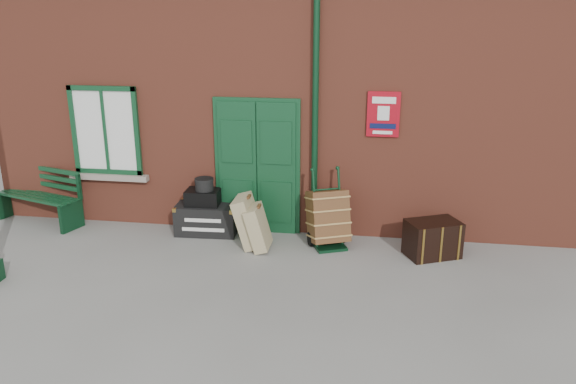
% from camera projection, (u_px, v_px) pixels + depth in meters
% --- Properties ---
extents(ground, '(80.00, 80.00, 0.00)m').
position_uv_depth(ground, '(258.00, 269.00, 8.13)').
color(ground, gray).
rests_on(ground, ground).
extents(station_building, '(10.30, 4.30, 4.36)m').
position_uv_depth(station_building, '(293.00, 88.00, 10.76)').
color(station_building, brown).
rests_on(station_building, ground).
extents(bench, '(1.69, 0.97, 1.00)m').
position_uv_depth(bench, '(41.00, 194.00, 9.84)').
color(bench, '#113E21').
rests_on(bench, ground).
extents(houdini_trunk, '(1.03, 0.60, 0.50)m').
position_uv_depth(houdini_trunk, '(207.00, 219.00, 9.40)').
color(houdini_trunk, black).
rests_on(houdini_trunk, ground).
extents(strongbox, '(0.57, 0.43, 0.25)m').
position_uv_depth(strongbox, '(203.00, 197.00, 9.29)').
color(strongbox, black).
rests_on(strongbox, houdini_trunk).
extents(hatbox, '(0.32, 0.32, 0.20)m').
position_uv_depth(hatbox, '(204.00, 184.00, 9.22)').
color(hatbox, black).
rests_on(hatbox, strongbox).
extents(suitcase_back, '(0.44, 0.58, 0.83)m').
position_uv_depth(suitcase_back, '(248.00, 221.00, 8.82)').
color(suitcase_back, tan).
rests_on(suitcase_back, ground).
extents(suitcase_front, '(0.39, 0.52, 0.72)m').
position_uv_depth(suitcase_front, '(258.00, 227.00, 8.72)').
color(suitcase_front, tan).
rests_on(suitcase_front, ground).
extents(porter_trolley, '(0.79, 0.81, 1.21)m').
position_uv_depth(porter_trolley, '(328.00, 217.00, 8.83)').
color(porter_trolley, '#0C311A').
rests_on(porter_trolley, ground).
extents(dark_trunk, '(0.91, 0.78, 0.56)m').
position_uv_depth(dark_trunk, '(433.00, 239.00, 8.50)').
color(dark_trunk, black).
rests_on(dark_trunk, ground).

